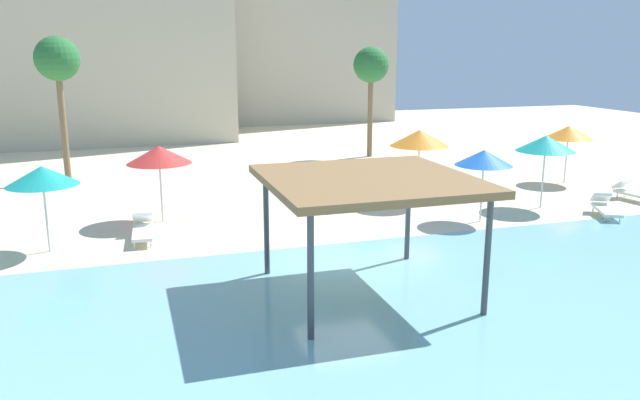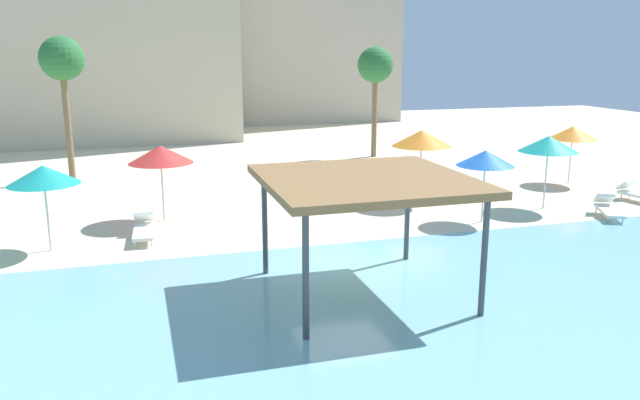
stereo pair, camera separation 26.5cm
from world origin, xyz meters
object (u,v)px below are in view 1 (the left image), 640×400
Objects in this scene: beach_umbrella_teal_2 at (42,176)px; beach_umbrella_teal_3 at (546,143)px; lounge_chair_0 at (605,207)px; lounge_chair_2 at (352,188)px; shade_pavilion at (368,183)px; lounge_chair_4 at (634,192)px; beach_umbrella_orange_5 at (419,138)px; palm_tree_0 at (57,62)px; beach_umbrella_orange_4 at (569,132)px; lounge_chair_3 at (143,229)px; lounge_chair_1 at (441,187)px; beach_umbrella_red_1 at (159,155)px; palm_tree_1 at (371,67)px; beach_umbrella_blue_6 at (484,158)px.

beach_umbrella_teal_3 is at bearing 0.56° from beach_umbrella_teal_2.
lounge_chair_2 is (-7.40, 5.64, 0.00)m from lounge_chair_0.
shade_pavilion is 10.65m from lounge_chair_2.
beach_umbrella_teal_2 is 21.12m from lounge_chair_4.
beach_umbrella_orange_5 is at bearing 56.82° from shade_pavilion.
beach_umbrella_orange_5 is 15.72m from palm_tree_0.
shade_pavilion reaches higher than lounge_chair_2.
lounge_chair_0 and lounge_chair_2 have the same top height.
beach_umbrella_orange_5 is (-7.83, -1.41, 0.27)m from beach_umbrella_orange_4.
beach_umbrella_orange_4 is 7.96m from beach_umbrella_orange_5.
beach_umbrella_teal_3 reaches higher than lounge_chair_3.
lounge_chair_1 is 7.40m from lounge_chair_4.
beach_umbrella_orange_4 is 4.15m from lounge_chair_4.
palm_tree_1 is (11.72, 10.34, 2.49)m from beach_umbrella_red_1.
lounge_chair_1 is 0.32× the size of palm_tree_0.
beach_umbrella_blue_6 is (-6.99, -4.54, -0.02)m from beach_umbrella_orange_4.
beach_umbrella_teal_3 is 7.47m from lounge_chair_2.
lounge_chair_2 is (-2.85, 4.92, -1.87)m from beach_umbrella_blue_6.
beach_umbrella_orange_5 is 1.45× the size of lounge_chair_3.
lounge_chair_3 is at bearing -85.62° from lounge_chair_2.
palm_tree_0 is at bearing 161.85° from beach_umbrella_orange_4.
beach_umbrella_teal_3 is 4.54m from beach_umbrella_orange_5.
lounge_chair_2 is at bearing 116.95° from lounge_chair_3.
shade_pavilion reaches higher than beach_umbrella_orange_5.
beach_umbrella_red_1 is (-4.24, 8.17, -0.41)m from shade_pavilion.
shade_pavilion is 2.37× the size of lounge_chair_0.
palm_tree_0 is 15.46m from palm_tree_1.
beach_umbrella_teal_2 is at bearing -169.93° from beach_umbrella_orange_5.
shade_pavilion is 8.30m from lounge_chair_3.
shade_pavilion reaches higher than lounge_chair_4.
beach_umbrella_orange_5 is at bearing 10.07° from beach_umbrella_teal_2.
beach_umbrella_red_1 is at bearing -79.42° from lounge_chair_0.
beach_umbrella_teal_3 reaches higher than beach_umbrella_red_1.
beach_umbrella_teal_3 is 1.37× the size of lounge_chair_0.
beach_umbrella_teal_2 is at bearing -179.44° from beach_umbrella_teal_3.
beach_umbrella_teal_3 is 14.41m from lounge_chair_3.
beach_umbrella_orange_5 is (12.88, 2.29, 0.24)m from beach_umbrella_teal_2.
beach_umbrella_orange_5 is 10.92m from palm_tree_1.
beach_umbrella_blue_6 reaches higher than lounge_chair_4.
beach_umbrella_orange_4 is 8.34m from beach_umbrella_blue_6.
palm_tree_0 is at bearing -134.26° from lounge_chair_1.
palm_tree_0 is at bearing -97.82° from lounge_chair_0.
beach_umbrella_red_1 is at bearing 179.39° from beach_umbrella_orange_5.
beach_umbrella_blue_6 is at bearing -73.53° from lounge_chair_0.
beach_umbrella_orange_4 is at bearing 68.32° from lounge_chair_2.
beach_umbrella_blue_6 is at bearing 38.88° from shade_pavilion.
lounge_chair_0 is 0.34× the size of palm_tree_1.
palm_tree_0 is at bearing -161.18° from lounge_chair_3.
beach_umbrella_orange_4 is at bearing 35.87° from shade_pavilion.
beach_umbrella_teal_3 is (9.29, 5.95, -0.32)m from shade_pavilion.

